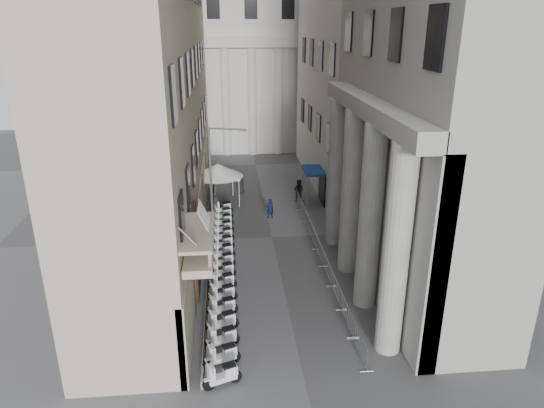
{
  "coord_description": "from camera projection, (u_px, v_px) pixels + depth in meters",
  "views": [
    {
      "loc": [
        -3.0,
        -12.6,
        14.54
      ],
      "look_at": [
        -0.47,
        14.07,
        4.5
      ],
      "focal_mm": 32.0,
      "sensor_mm": 36.0,
      "label": 1
    }
  ],
  "objects": [
    {
      "name": "scooter_13",
      "position": [
        223.0,
        227.0,
        36.7
      ],
      "size": [
        1.51,
        1.0,
        1.5
      ],
      "primitive_type": null,
      "rotation": [
        0.0,
        0.0,
        1.91
      ],
      "color": "silver",
      "rests_on": "ground"
    },
    {
      "name": "pedestrian_b",
      "position": [
        299.0,
        190.0,
        41.73
      ],
      "size": [
        1.21,
        1.13,
        1.98
      ],
      "primitive_type": "imported",
      "rotation": [
        0.0,
        0.0,
        2.63
      ],
      "color": "black",
      "rests_on": "ground"
    },
    {
      "name": "barrier_0",
      "position": [
        359.0,
        355.0,
        22.62
      ],
      "size": [
        0.6,
        2.4,
        1.1
      ],
      "primitive_type": null,
      "color": "#979A9E",
      "rests_on": "ground"
    },
    {
      "name": "scooter_3",
      "position": [
        223.0,
        331.0,
        24.38
      ],
      "size": [
        1.51,
        1.0,
        1.5
      ],
      "primitive_type": null,
      "rotation": [
        0.0,
        0.0,
        1.91
      ],
      "color": "silver",
      "rests_on": "ground"
    },
    {
      "name": "scooter_7",
      "position": [
        223.0,
        279.0,
        29.31
      ],
      "size": [
        1.51,
        1.0,
        1.5
      ],
      "primitive_type": null,
      "rotation": [
        0.0,
        0.0,
        1.91
      ],
      "color": "silver",
      "rests_on": "ground"
    },
    {
      "name": "scooter_6",
      "position": [
        223.0,
        290.0,
        28.07
      ],
      "size": [
        1.51,
        1.0,
        1.5
      ],
      "primitive_type": null,
      "rotation": [
        0.0,
        0.0,
        1.91
      ],
      "color": "silver",
      "rests_on": "ground"
    },
    {
      "name": "info_kiosk",
      "position": [
        214.0,
        206.0,
        38.12
      ],
      "size": [
        0.6,
        0.95,
        1.94
      ],
      "rotation": [
        0.0,
        0.0,
        0.4
      ],
      "color": "black",
      "rests_on": "ground"
    },
    {
      "name": "pedestrian_c",
      "position": [
        241.0,
        185.0,
        43.81
      ],
      "size": [
        0.92,
        0.86,
        1.58
      ],
      "primitive_type": "imported",
      "rotation": [
        0.0,
        0.0,
        3.77
      ],
      "color": "black",
      "rests_on": "ground"
    },
    {
      "name": "barrier_7",
      "position": [
        302.0,
        216.0,
        38.93
      ],
      "size": [
        0.6,
        2.4,
        1.1
      ],
      "primitive_type": null,
      "color": "#979A9E",
      "rests_on": "ground"
    },
    {
      "name": "pedestrian_a",
      "position": [
        270.0,
        208.0,
        38.21
      ],
      "size": [
        0.65,
        0.48,
        1.63
      ],
      "primitive_type": "imported",
      "rotation": [
        0.0,
        0.0,
        3.31
      ],
      "color": "black",
      "rests_on": "ground"
    },
    {
      "name": "scooter_8",
      "position": [
        223.0,
        269.0,
        30.54
      ],
      "size": [
        1.51,
        1.0,
        1.5
      ],
      "primitive_type": null,
      "rotation": [
        0.0,
        0.0,
        1.91
      ],
      "color": "silver",
      "rests_on": "ground"
    },
    {
      "name": "scooter_5",
      "position": [
        223.0,
        302.0,
        26.84
      ],
      "size": [
        1.51,
        1.0,
        1.5
      ],
      "primitive_type": null,
      "rotation": [
        0.0,
        0.0,
        1.91
      ],
      "color": "silver",
      "rests_on": "ground"
    },
    {
      "name": "scooter_1",
      "position": [
        223.0,
        365.0,
        21.92
      ],
      "size": [
        1.51,
        1.0,
        1.5
      ],
      "primitive_type": null,
      "rotation": [
        0.0,
        0.0,
        1.91
      ],
      "color": "silver",
      "rests_on": "ground"
    },
    {
      "name": "barrier_6",
      "position": [
        307.0,
        228.0,
        36.6
      ],
      "size": [
        0.6,
        2.4,
        1.1
      ],
      "primitive_type": null,
      "color": "#979A9E",
      "rests_on": "ground"
    },
    {
      "name": "scooter_10",
      "position": [
        223.0,
        250.0,
        33.0
      ],
      "size": [
        1.51,
        1.0,
        1.5
      ],
      "primitive_type": null,
      "rotation": [
        0.0,
        0.0,
        1.91
      ],
      "color": "silver",
      "rests_on": "ground"
    },
    {
      "name": "barrier_5",
      "position": [
        313.0,
        242.0,
        34.27
      ],
      "size": [
        0.6,
        2.4,
        1.1
      ],
      "primitive_type": null,
      "color": "#979A9E",
      "rests_on": "ground"
    },
    {
      "name": "flag",
      "position": [
        212.0,
        373.0,
        21.42
      ],
      "size": [
        1.0,
        1.4,
        8.2
      ],
      "primitive_type": null,
      "color": "#9E0C11",
      "rests_on": "ground"
    },
    {
      "name": "scooter_4",
      "position": [
        223.0,
        316.0,
        25.61
      ],
      "size": [
        1.51,
        1.0,
        1.5
      ],
      "primitive_type": null,
      "rotation": [
        0.0,
        0.0,
        1.91
      ],
      "color": "silver",
      "rests_on": "ground"
    },
    {
      "name": "iron_fence",
      "position": [
        212.0,
        247.0,
        33.51
      ],
      "size": [
        0.3,
        28.0,
        1.4
      ],
      "primitive_type": null,
      "color": "black",
      "rests_on": "ground"
    },
    {
      "name": "blue_awning",
      "position": [
        312.0,
        203.0,
        41.71
      ],
      "size": [
        1.6,
        3.0,
        3.0
      ],
      "primitive_type": null,
      "color": "navy",
      "rests_on": "ground"
    },
    {
      "name": "scooter_12",
      "position": [
        223.0,
        234.0,
        35.47
      ],
      "size": [
        1.51,
        1.0,
        1.5
      ],
      "primitive_type": null,
      "rotation": [
        0.0,
        0.0,
        1.91
      ],
      "color": "silver",
      "rests_on": "ground"
    },
    {
      "name": "far_building",
      "position": [
        249.0,
        19.0,
        56.59
      ],
      "size": [
        22.0,
        10.0,
        30.0
      ],
      "primitive_type": "cube",
      "color": "silver",
      "rests_on": "ground"
    },
    {
      "name": "barrier_8",
      "position": [
        298.0,
        205.0,
        41.26
      ],
      "size": [
        0.6,
        2.4,
        1.1
      ],
      "primitive_type": null,
      "color": "#979A9E",
      "rests_on": "ground"
    },
    {
      "name": "barrier_3",
      "position": [
        327.0,
        276.0,
        29.61
      ],
      "size": [
        0.6,
        2.4,
        1.1
      ],
      "primitive_type": null,
      "color": "#979A9E",
      "rests_on": "ground"
    },
    {
      "name": "scooter_14",
      "position": [
        223.0,
        221.0,
        37.93
      ],
      "size": [
        1.51,
        1.0,
        1.5
      ],
      "primitive_type": null,
      "rotation": [
        0.0,
        0.0,
        1.91
      ],
      "color": "silver",
      "rests_on": "ground"
    },
    {
      "name": "barrier_4",
      "position": [
        320.0,
        258.0,
        31.94
      ],
      "size": [
        0.6,
        2.4,
        1.1
      ],
      "primitive_type": null,
      "color": "#979A9E",
      "rests_on": "ground"
    },
    {
      "name": "barrier_1",
      "position": [
        347.0,
        324.0,
        24.95
      ],
      "size": [
        0.6,
        2.4,
        1.1
      ],
      "primitive_type": null,
      "color": "#979A9E",
      "rests_on": "ground"
    },
    {
      "name": "barrier_2",
      "position": [
        336.0,
        298.0,
        27.28
      ],
      "size": [
        0.6,
        2.4,
        1.1
      ],
      "primitive_type": null,
      "color": "#979A9E",
      "rests_on": "ground"
    },
    {
      "name": "scooter_0",
      "position": [
        223.0,
        386.0,
        20.68
      ],
      "size": [
        1.51,
        1.0,
        1.5
      ],
      "primitive_type": null,
      "rotation": [
        0.0,
        0.0,
        1.91
      ],
      "color": "silver",
      "rests_on": "ground"
    },
    {
      "name": "scooter_11",
      "position": [
        223.0,
        242.0,
        34.23
      ],
      "size": [
        1.51,
        1.0,
        1.5
      ],
      "primitive_type": null,
      "rotation": [
        0.0,
        0.0,
        1.91
      ],
      "color": "silver",
      "rests_on": "ground"
    },
    {
      "name": "scooter_15",
      "position": [
        223.0,
        214.0,
        39.16
      ],
      "size": [
        1.51,
        1.0,
        1.5
      ],
      "primitive_type": null,
      "rotation": [
        0.0,
        0.0,
        1.91
      ],
      "color": "silver",
      "rests_on": "ground"
    },
    {
      "name": "scooter_9",
      "position": [
        223.0,
        259.0,
        31.77
      ],
      "size": [
        1.51,
        1.0,
        1.5
      ],
      "primitive_type": null,
      "rotation": [
        0.0,
        0.0,
        1.91
      ],
      "color": "silver",
      "rests_on": "ground"
    },
    {
      "name": "security_tent",
      "position": [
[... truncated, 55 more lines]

